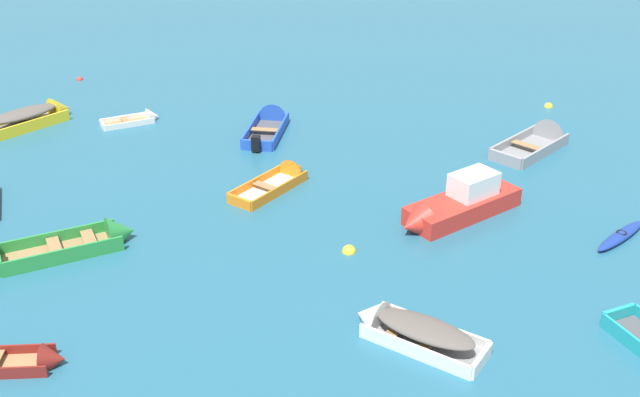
{
  "coord_description": "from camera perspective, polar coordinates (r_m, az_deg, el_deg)",
  "views": [
    {
      "loc": [
        4.81,
        -5.38,
        12.76
      ],
      "look_at": [
        0.0,
        18.69,
        0.15
      ],
      "focal_mm": 40.97,
      "sensor_mm": 36.0,
      "label": 1
    }
  ],
  "objects": [
    {
      "name": "rowboat_orange_back_row_left",
      "position": [
        29.23,
        -2.75,
        1.66
      ],
      "size": [
        2.73,
        4.05,
        1.15
      ],
      "color": "beige",
      "rests_on": "ground_plane"
    },
    {
      "name": "rowboat_green_foreground_center",
      "position": [
        25.84,
        -17.49,
        -3.19
      ],
      "size": [
        4.29,
        3.73,
        1.27
      ],
      "color": "#99754C",
      "rests_on": "ground_plane"
    },
    {
      "name": "rowboat_yellow_outer_right",
      "position": [
        37.56,
        -21.19,
        6.09
      ],
      "size": [
        3.39,
        4.5,
        1.4
      ],
      "color": "gray",
      "rests_on": "ground_plane"
    },
    {
      "name": "rowboat_blue_cluster_outer",
      "position": [
        34.72,
        -3.9,
        5.95
      ],
      "size": [
        1.67,
        4.59,
        1.34
      ],
      "color": "#4C4C51",
      "rests_on": "ground_plane"
    },
    {
      "name": "mooring_buoy_central",
      "position": [
        39.05,
        17.41,
        6.85
      ],
      "size": [
        0.44,
        0.44,
        0.44
      ],
      "primitive_type": "sphere",
      "color": "yellow",
      "rests_on": "ground_plane"
    },
    {
      "name": "kayak_deep_blue_near_left",
      "position": [
        27.23,
        22.45,
        -2.69
      ],
      "size": [
        2.15,
        2.69,
        0.28
      ],
      "color": "navy",
      "rests_on": "ground_plane"
    },
    {
      "name": "mooring_buoy_near_foreground",
      "position": [
        24.54,
        2.28,
        -4.18
      ],
      "size": [
        0.48,
        0.48,
        0.48
      ],
      "primitive_type": "sphere",
      "color": "yellow",
      "rests_on": "ground_plane"
    },
    {
      "name": "rowboat_white_cluster_inner",
      "position": [
        36.36,
        -13.63,
        6.07
      ],
      "size": [
        2.75,
        2.42,
        0.93
      ],
      "color": "#99754C",
      "rests_on": "ground_plane"
    },
    {
      "name": "mooring_buoy_outer_edge",
      "position": [
        43.6,
        -18.26,
        8.8
      ],
      "size": [
        0.36,
        0.36,
        0.36
      ],
      "primitive_type": "sphere",
      "color": "red",
      "rests_on": "ground_plane"
    },
    {
      "name": "rowboat_maroon_back_row_center",
      "position": [
        21.12,
        -21.76,
        -11.75
      ],
      "size": [
        3.16,
        1.65,
        0.87
      ],
      "color": "#99754C",
      "rests_on": "ground_plane"
    },
    {
      "name": "rowboat_grey_far_left",
      "position": [
        34.23,
        17.04,
        4.47
      ],
      "size": [
        3.78,
        4.64,
        1.51
      ],
      "color": "gray",
      "rests_on": "ground_plane"
    },
    {
      "name": "rowboat_white_back_row_right",
      "position": [
        20.66,
        6.61,
        -10.0
      ],
      "size": [
        4.02,
        2.6,
        1.21
      ],
      "color": "gray",
      "rests_on": "ground_plane"
    },
    {
      "name": "motor_launch_red_center",
      "position": [
        26.8,
        10.56,
        -0.51
      ],
      "size": [
        4.56,
        4.77,
        1.81
      ],
      "color": "red",
      "rests_on": "ground_plane"
    }
  ]
}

